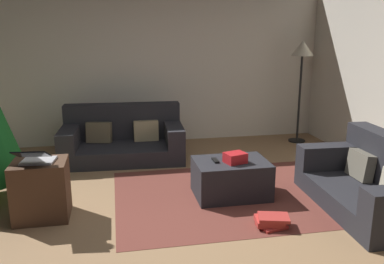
% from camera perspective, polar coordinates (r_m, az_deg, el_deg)
% --- Properties ---
extents(ground_plane, '(6.40, 6.40, 0.00)m').
position_cam_1_polar(ground_plane, '(4.01, -4.46, -13.01)').
color(ground_plane, '#93704C').
extents(rear_partition, '(6.40, 0.12, 2.60)m').
position_cam_1_polar(rear_partition, '(6.72, -7.86, 9.53)').
color(rear_partition, silver).
rests_on(rear_partition, ground_plane).
extents(couch_left, '(1.76, 1.04, 0.76)m').
position_cam_1_polar(couch_left, '(6.01, -9.75, -0.98)').
color(couch_left, '#26262B').
rests_on(couch_left, ground_plane).
extents(couch_right, '(0.95, 1.66, 0.75)m').
position_cam_1_polar(couch_right, '(4.65, 24.53, -6.59)').
color(couch_right, '#26262B').
rests_on(couch_right, ground_plane).
extents(ottoman, '(0.82, 0.59, 0.41)m').
position_cam_1_polar(ottoman, '(4.60, 5.53, -6.54)').
color(ottoman, '#26262B').
rests_on(ottoman, ground_plane).
extents(gift_box, '(0.26, 0.23, 0.11)m').
position_cam_1_polar(gift_box, '(4.46, 6.14, -3.65)').
color(gift_box, red).
rests_on(gift_box, ottoman).
extents(tv_remote, '(0.05, 0.16, 0.02)m').
position_cam_1_polar(tv_remote, '(4.50, 3.32, -4.04)').
color(tv_remote, black).
rests_on(tv_remote, ottoman).
extents(side_table, '(0.52, 0.44, 0.59)m').
position_cam_1_polar(side_table, '(4.30, -20.56, -7.68)').
color(side_table, '#4C3323').
rests_on(side_table, ground_plane).
extents(laptop, '(0.35, 0.45, 0.19)m').
position_cam_1_polar(laptop, '(4.13, -21.24, -3.50)').
color(laptop, silver).
rests_on(laptop, side_table).
extents(book_stack, '(0.35, 0.29, 0.11)m').
position_cam_1_polar(book_stack, '(4.01, 11.13, -12.26)').
color(book_stack, '#B7332D').
rests_on(book_stack, ground_plane).
extents(corner_lamp, '(0.36, 0.36, 1.67)m').
position_cam_1_polar(corner_lamp, '(6.85, 15.34, 10.31)').
color(corner_lamp, black).
rests_on(corner_lamp, ground_plane).
extents(area_rug, '(2.60, 2.00, 0.01)m').
position_cam_1_polar(area_rug, '(4.68, 5.47, -8.87)').
color(area_rug, brown).
rests_on(area_rug, ground_plane).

